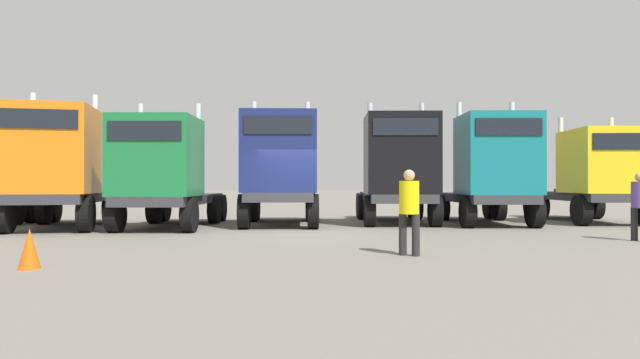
% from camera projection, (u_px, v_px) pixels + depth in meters
% --- Properties ---
extents(ground, '(200.00, 200.00, 0.00)m').
position_uv_depth(ground, '(301.00, 233.00, 15.71)').
color(ground, slate).
extents(semi_truck_orange, '(2.74, 6.05, 4.40)m').
position_uv_depth(semi_truck_orange, '(57.00, 166.00, 16.75)').
color(semi_truck_orange, '#333338').
rests_on(semi_truck_orange, ground).
extents(semi_truck_green, '(3.46, 6.32, 4.08)m').
position_uv_depth(semi_truck_green, '(164.00, 172.00, 16.94)').
color(semi_truck_green, '#333338').
rests_on(semi_truck_green, ground).
extents(semi_truck_navy, '(3.18, 5.97, 4.37)m').
position_uv_depth(semi_truck_navy, '(280.00, 167.00, 18.16)').
color(semi_truck_navy, '#333338').
rests_on(semi_truck_navy, ground).
extents(semi_truck_black, '(3.49, 6.31, 4.41)m').
position_uv_depth(semi_truck_black, '(398.00, 169.00, 18.98)').
color(semi_truck_black, '#333338').
rests_on(semi_truck_black, ground).
extents(semi_truck_teal, '(3.42, 6.22, 4.36)m').
position_uv_depth(semi_truck_teal, '(491.00, 170.00, 18.52)').
color(semi_truck_teal, '#333338').
rests_on(semi_truck_teal, ground).
extents(semi_truck_yellow, '(3.58, 6.34, 3.97)m').
position_uv_depth(semi_truck_yellow, '(597.00, 174.00, 19.54)').
color(semi_truck_yellow, '#333338').
rests_on(semi_truck_yellow, ground).
extents(visitor_in_hivis, '(0.56, 0.56, 1.74)m').
position_uv_depth(visitor_in_hivis, '(409.00, 206.00, 10.79)').
color(visitor_in_hivis, '#252525').
rests_on(visitor_in_hivis, ground).
extents(visitor_with_camera, '(0.53, 0.53, 1.73)m').
position_uv_depth(visitor_with_camera, '(640.00, 201.00, 13.47)').
color(visitor_with_camera, black).
rests_on(visitor_with_camera, ground).
extents(traffic_cone_near, '(0.36, 0.36, 0.69)m').
position_uv_depth(traffic_cone_near, '(29.00, 249.00, 9.10)').
color(traffic_cone_near, '#F2590C').
rests_on(traffic_cone_near, ground).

